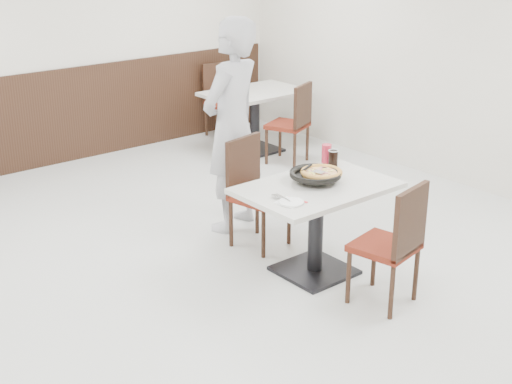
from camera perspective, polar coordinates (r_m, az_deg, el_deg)
floor at (r=5.96m, az=-0.60°, el=-5.74°), size 7.00×7.00×0.00m
wall_back at (r=8.46m, az=-15.94°, el=11.42°), size 6.00×0.04×2.80m
wall_right at (r=7.68m, az=17.42°, el=10.40°), size 0.04×7.00×2.80m
wainscot_back at (r=8.61m, az=-15.33°, el=5.83°), size 5.90×0.03×1.10m
main_table at (r=5.68m, az=4.79°, el=-3.02°), size 1.24×0.87×0.75m
chair_near at (r=5.27m, az=10.25°, el=-4.07°), size 0.49×0.49×0.95m
chair_far at (r=6.11m, az=0.34°, el=-0.19°), size 0.50×0.50×0.95m
trivet at (r=5.62m, az=5.23°, el=0.99°), size 0.11×0.11×0.04m
pizza_pan at (r=5.60m, az=4.77°, el=1.19°), size 0.37×0.37×0.01m
pizza at (r=5.61m, az=5.26°, el=1.42°), size 0.32×0.32×0.02m
pizza_server at (r=5.57m, az=5.03°, el=1.63°), size 0.09×0.10×0.00m
napkin at (r=5.19m, az=2.72°, el=-0.83°), size 0.21×0.21×0.00m
side_plate at (r=5.18m, az=2.85°, el=-0.82°), size 0.19×0.19×0.01m
fork at (r=5.22m, az=2.30°, el=-0.49°), size 0.04×0.15×0.00m
cola_glass at (r=5.98m, az=6.19°, el=2.67°), size 0.08×0.08×0.13m
red_cup at (r=6.06m, az=5.66°, el=3.08°), size 0.09×0.09×0.16m
diner_person at (r=6.36m, az=-1.94°, el=5.28°), size 0.81×0.66×1.93m
bg_table_right at (r=8.78m, az=-0.10°, el=5.68°), size 1.26×0.90×0.75m
bg_chair_right_near at (r=8.32m, az=2.53°, el=5.52°), size 0.55×0.55×0.95m
bg_chair_right_far at (r=9.34m, az=-2.58°, el=7.22°), size 0.50×0.50×0.95m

